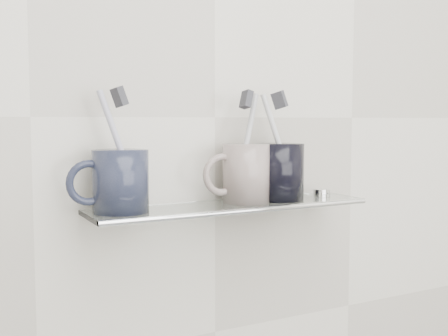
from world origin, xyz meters
TOP-DOWN VIEW (x-y plane):
  - wall_back at (0.00, 1.10)m, footprint 2.50×0.00m
  - shelf_glass at (0.00, 1.04)m, footprint 0.50×0.12m
  - shelf_rail at (0.00, 0.98)m, footprint 0.50×0.01m
  - bracket_left at (-0.21, 1.09)m, footprint 0.02×0.03m
  - bracket_right at (0.21, 1.09)m, footprint 0.02×0.03m
  - mug_left at (-0.20, 1.04)m, footprint 0.12×0.12m
  - mug_left_handle at (-0.25, 1.04)m, footprint 0.07×0.01m
  - toothbrush_left at (-0.20, 1.04)m, footprint 0.07×0.02m
  - bristles_left at (-0.20, 1.04)m, footprint 0.03×0.03m
  - mug_center at (0.03, 1.04)m, footprint 0.09×0.09m
  - mug_center_handle at (-0.02, 1.04)m, footprint 0.07×0.01m
  - toothbrush_center at (0.03, 1.04)m, footprint 0.07×0.04m
  - bristles_center at (0.03, 1.04)m, footprint 0.02×0.03m
  - mug_right at (0.10, 1.04)m, footprint 0.11×0.11m
  - mug_right_handle at (0.05, 1.04)m, footprint 0.07×0.01m
  - toothbrush_right at (0.10, 1.04)m, footprint 0.07×0.04m
  - bristles_right at (0.10, 1.04)m, footprint 0.03×0.03m
  - chrome_cap at (0.20, 1.04)m, footprint 0.03×0.03m

SIDE VIEW (x-z plane):
  - bracket_left at x=-0.21m, z-range 1.08..1.09m
  - bracket_right at x=0.21m, z-range 1.08..1.09m
  - shelf_glass at x=0.00m, z-range 1.09..1.10m
  - shelf_rail at x=0.00m, z-range 1.09..1.10m
  - chrome_cap at x=0.20m, z-range 1.10..1.11m
  - mug_left at x=-0.20m, z-range 1.10..1.20m
  - mug_left_handle at x=-0.25m, z-range 1.11..1.18m
  - mug_right at x=0.10m, z-range 1.10..1.20m
  - mug_right_handle at x=0.05m, z-range 1.11..1.19m
  - mug_center at x=0.03m, z-range 1.10..1.20m
  - mug_center_handle at x=-0.02m, z-range 1.11..1.19m
  - toothbrush_left at x=-0.20m, z-range 1.11..1.29m
  - toothbrush_center at x=0.03m, z-range 1.11..1.29m
  - toothbrush_right at x=0.10m, z-range 1.11..1.29m
  - wall_back at x=0.00m, z-range 0.00..2.50m
  - bristles_left at x=-0.20m, z-range 1.26..1.30m
  - bristles_center at x=0.03m, z-range 1.26..1.30m
  - bristles_right at x=0.10m, z-range 1.26..1.30m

